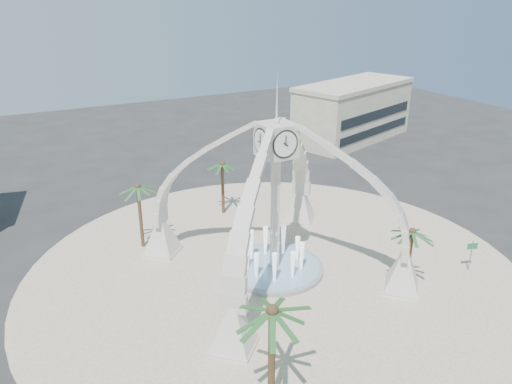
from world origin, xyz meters
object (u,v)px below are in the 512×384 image
palm_east (412,232)px  palm_west (138,188)px  street_sign (472,250)px  palm_north (222,165)px  clock_tower (275,197)px  fountain (274,267)px  palm_south (272,312)px

palm_east → palm_west: (-15.94, 15.95, 0.95)m
street_sign → palm_east: bearing=-168.0°
palm_north → street_sign: bearing=-57.0°
clock_tower → street_sign: bearing=-28.4°
fountain → palm_west: (-8.26, 9.04, 5.38)m
palm_west → palm_north: 9.89m
palm_north → palm_south: palm_south is taller
fountain → palm_north: bearing=84.9°
fountain → palm_west: 13.38m
fountain → palm_west: palm_west is taller
palm_west → palm_north: palm_west is taller
clock_tower → palm_west: (-8.26, 9.04, -0.82)m
palm_east → palm_west: bearing=135.0°
fountain → palm_east: bearing=-42.0°
clock_tower → palm_west: bearing=132.4°
palm_west → street_sign: (22.20, -16.56, -3.75)m
clock_tower → palm_east: (7.68, -6.91, -1.77)m
fountain → palm_north: size_ratio=1.34×
clock_tower → palm_north: 12.35m
clock_tower → fountain: (0.00, 0.00, -6.20)m
palm_north → fountain: bearing=-95.1°
palm_north → palm_west: bearing=-161.1°
palm_south → street_sign: palm_south is taller
palm_east → palm_south: 16.00m
fountain → palm_east: 11.24m
palm_west → street_sign: size_ratio=2.38×
palm_east → street_sign: bearing=-5.6°
clock_tower → palm_west: 12.27m
clock_tower → palm_east: clock_tower is taller
street_sign → fountain: bearing=169.3°
palm_west → palm_north: (9.35, 3.20, -0.42)m
palm_east → street_sign: 6.88m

